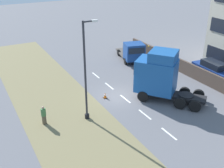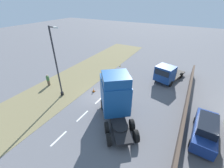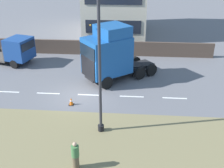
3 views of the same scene
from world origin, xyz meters
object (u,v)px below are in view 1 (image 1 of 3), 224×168
at_px(lorry_cab, 159,75).
at_px(traffic_cone_lead, 105,95).
at_px(pedestrian, 44,115).
at_px(flatbed_truck, 133,52).
at_px(parked_car, 212,70).
at_px(lamp_post, 86,77).

height_order(lorry_cab, traffic_cone_lead, lorry_cab).
xyz_separation_m(pedestrian, traffic_cone_lead, (6.29, 1.59, -0.49)).
relative_size(pedestrian, traffic_cone_lead, 2.74).
xyz_separation_m(flatbed_truck, traffic_cone_lead, (-7.41, -6.87, -1.09)).
relative_size(flatbed_truck, traffic_cone_lead, 10.60).
distance_m(parked_car, pedestrian, 18.59).
bearing_deg(lamp_post, traffic_cone_lead, 40.36).
relative_size(flatbed_truck, lamp_post, 0.76).
bearing_deg(traffic_cone_lead, parked_car, -6.59).
bearing_deg(traffic_cone_lead, pedestrian, -165.82).
bearing_deg(pedestrian, parked_car, 0.51).
bearing_deg(flatbed_truck, lamp_post, 57.58).
bearing_deg(flatbed_truck, traffic_cone_lead, 58.25).
bearing_deg(lorry_cab, pedestrian, 137.65).
bearing_deg(flatbed_truck, pedestrian, 47.12).
bearing_deg(lamp_post, pedestrian, 165.49).
relative_size(lorry_cab, lamp_post, 0.79).
height_order(parked_car, lamp_post, lamp_post).
bearing_deg(parked_car, lorry_cab, -169.85).
height_order(lorry_cab, lamp_post, lamp_post).
distance_m(lamp_post, pedestrian, 4.56).
bearing_deg(parked_car, traffic_cone_lead, 176.77).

